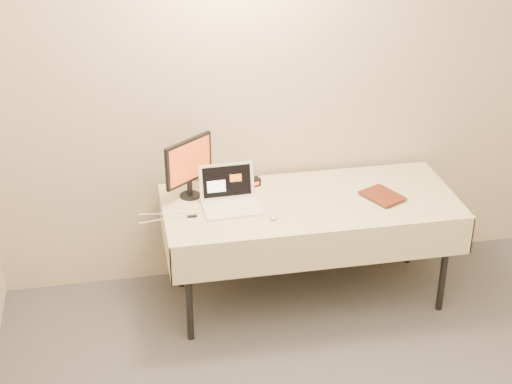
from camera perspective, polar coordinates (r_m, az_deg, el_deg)
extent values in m
cube|color=beige|center=(5.11, 2.92, 7.83)|extent=(4.00, 0.10, 2.70)
cylinder|color=black|center=(4.79, -4.91, -7.28)|extent=(0.04, 0.04, 0.69)
cylinder|color=black|center=(5.17, 13.54, -5.15)|extent=(0.04, 0.04, 0.69)
cylinder|color=black|center=(5.28, -5.63, -3.68)|extent=(0.04, 0.04, 0.69)
cylinder|color=black|center=(5.63, 11.21, -2.00)|extent=(0.04, 0.04, 0.69)
cube|color=gray|center=(4.97, 3.97, -0.89)|extent=(1.80, 0.75, 0.04)
cube|color=beige|center=(4.96, 3.98, -0.65)|extent=(1.86, 0.81, 0.01)
cube|color=beige|center=(4.69, 5.15, -4.31)|extent=(1.86, 0.01, 0.25)
cube|color=beige|center=(5.36, 2.87, 0.12)|extent=(1.86, 0.01, 0.25)
cube|color=beige|center=(4.89, -6.65, -2.94)|extent=(0.01, 0.81, 0.25)
cube|color=beige|center=(5.31, 13.65, -0.97)|extent=(0.01, 0.81, 0.25)
cube|color=white|center=(4.83, -1.79, -1.21)|extent=(0.35, 0.25, 0.02)
cube|color=white|center=(4.90, -2.15, 0.81)|extent=(0.35, 0.08, 0.22)
cube|color=black|center=(4.90, -2.15, 0.81)|extent=(0.31, 0.06, 0.19)
cylinder|color=black|center=(5.01, -4.81, -0.25)|extent=(0.19, 0.19, 0.01)
cube|color=black|center=(4.98, -4.83, 0.29)|extent=(0.03, 0.03, 0.10)
cube|color=black|center=(4.90, -4.92, 2.27)|extent=(0.31, 0.25, 0.29)
cube|color=#DE4F1A|center=(4.90, -4.92, 2.27)|extent=(0.27, 0.21, 0.25)
imported|color=maroon|center=(4.92, 8.49, 0.58)|extent=(0.18, 0.10, 0.26)
cube|color=black|center=(5.10, -0.39, 0.66)|extent=(0.14, 0.10, 0.05)
cube|color=#FF1E0C|center=(5.08, -0.22, 0.54)|extent=(0.08, 0.04, 0.02)
ellipsoid|color=silver|center=(4.74, 1.26, -1.76)|extent=(0.07, 0.11, 0.02)
cube|color=#BDEABA|center=(5.03, 8.54, -0.38)|extent=(0.19, 0.33, 0.00)
cube|color=black|center=(4.77, -4.67, -1.78)|extent=(0.06, 0.02, 0.01)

